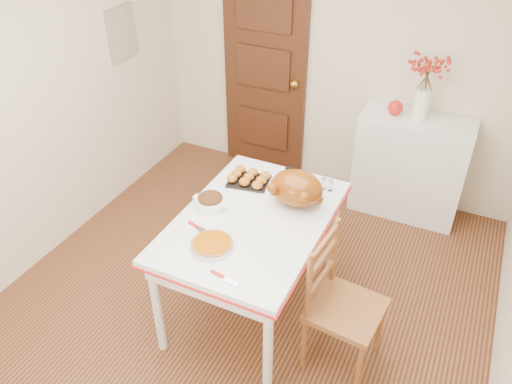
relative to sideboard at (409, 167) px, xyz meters
The scene contains 18 objects.
floor 2.02m from the sideboard, 114.87° to the right, with size 3.50×4.00×0.00m, color #3F1F10.
wall_back 1.15m from the sideboard, 165.07° to the left, with size 3.50×0.00×2.50m, color beige.
wall_left 3.23m from the sideboard, 145.35° to the right, with size 0.00×4.00×2.50m, color beige.
door_back 1.63m from the sideboard, behind, with size 0.85×0.06×2.06m, color #35170C.
photo_board 2.81m from the sideboard, 167.21° to the right, with size 0.03×0.35×0.45m, color tan.
sideboard is the anchor object (origin of this frame).
kitchen_table 1.86m from the sideboard, 113.69° to the right, with size 0.95×1.39×0.83m, color white, non-canonical shape.
chair_oak 1.87m from the sideboard, 90.37° to the right, with size 0.44×0.44×0.99m, color brown, non-canonical shape.
berry_vase 0.75m from the sideboard, behind, with size 0.29×0.29×0.56m, color white, non-canonical shape.
apple 0.58m from the sideboard, behind, with size 0.13×0.13×0.13m, color red.
turkey_platter 1.62m from the sideboard, 110.38° to the right, with size 0.42×0.34×0.27m, color brown, non-canonical shape.
pumpkin_pie 2.27m from the sideboard, 112.17° to the right, with size 0.27×0.27×0.06m, color #9D4B00.
stuffing_dish 2.05m from the sideboard, 121.87° to the right, with size 0.25×0.20×0.10m, color #502A11, non-canonical shape.
rolls_tray 1.68m from the sideboard, 125.81° to the right, with size 0.29×0.23×0.08m, color #A66421, non-canonical shape.
pie_server 2.39m from the sideboard, 105.87° to the right, with size 0.20×0.06×0.01m, color silver, non-canonical shape.
carving_knife 2.22m from the sideboard, 116.60° to the right, with size 0.26×0.06×0.01m, color silver, non-canonical shape.
drinking_glass 1.43m from the sideboard, 120.84° to the right, with size 0.06×0.06×0.10m, color white.
shaker_pair 1.30m from the sideboard, 109.49° to the right, with size 0.09×0.03×0.09m, color white, non-canonical shape.
Camera 1 is at (1.24, -2.30, 2.89)m, focal length 35.55 mm.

